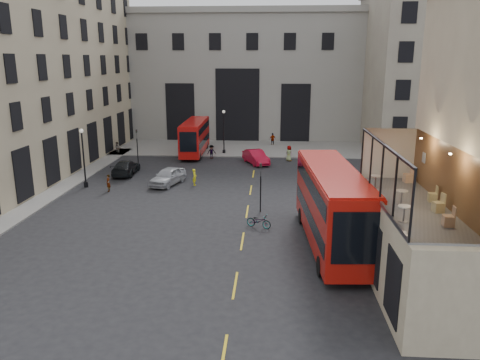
# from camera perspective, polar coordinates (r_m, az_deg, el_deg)

# --- Properties ---
(ground) EXTENTS (140.00, 140.00, 0.00)m
(ground) POSITION_cam_1_polar(r_m,az_deg,el_deg) (24.70, 4.15, -12.81)
(ground) COLOR black
(ground) RESTS_ON ground
(host_frontage) EXTENTS (3.00, 11.00, 4.50)m
(host_frontage) POSITION_cam_1_polar(r_m,az_deg,el_deg) (24.69, 19.66, -7.93)
(host_frontage) COLOR #BEB08E
(host_frontage) RESTS_ON ground
(cafe_floor) EXTENTS (3.00, 10.00, 0.10)m
(cafe_floor) POSITION_cam_1_polar(r_m,az_deg,el_deg) (23.94, 20.13, -2.83)
(cafe_floor) COLOR slate
(cafe_floor) RESTS_ON host_frontage
(gateway) EXTENTS (35.00, 10.60, 18.00)m
(gateway) POSITION_cam_1_polar(r_m,az_deg,el_deg) (70.10, -0.02, 13.02)
(gateway) COLOR gray
(gateway) RESTS_ON ground
(building_right) EXTENTS (16.60, 18.60, 20.00)m
(building_right) POSITION_cam_1_polar(r_m,az_deg,el_deg) (65.14, 22.56, 12.70)
(building_right) COLOR #9D967E
(building_right) RESTS_ON ground
(pavement_far) EXTENTS (40.00, 12.00, 0.12)m
(pavement_far) POSITION_cam_1_polar(r_m,az_deg,el_deg) (61.25, -1.59, 4.00)
(pavement_far) COLOR slate
(pavement_far) RESTS_ON ground
(traffic_light_near) EXTENTS (0.16, 0.20, 3.80)m
(traffic_light_near) POSITION_cam_1_polar(r_m,az_deg,el_deg) (35.09, 2.53, -0.14)
(traffic_light_near) COLOR black
(traffic_light_near) RESTS_ON ground
(traffic_light_far) EXTENTS (0.16, 0.20, 3.80)m
(traffic_light_far) POSITION_cam_1_polar(r_m,az_deg,el_deg) (52.81, -12.44, 4.55)
(traffic_light_far) COLOR black
(traffic_light_far) RESTS_ON ground
(street_lamp_a) EXTENTS (0.36, 0.36, 5.33)m
(street_lamp_a) POSITION_cam_1_polar(r_m,az_deg,el_deg) (44.21, -18.49, 2.17)
(street_lamp_a) COLOR black
(street_lamp_a) RESTS_ON ground
(street_lamp_b) EXTENTS (0.36, 0.36, 5.33)m
(street_lamp_b) POSITION_cam_1_polar(r_m,az_deg,el_deg) (56.93, -1.98, 5.57)
(street_lamp_b) COLOR black
(street_lamp_b) RESTS_ON ground
(bus_near) EXTENTS (3.59, 12.48, 4.92)m
(bus_near) POSITION_cam_1_polar(r_m,az_deg,el_deg) (29.22, 11.11, -2.77)
(bus_near) COLOR #AD120C
(bus_near) RESTS_ON ground
(bus_far) EXTENTS (2.49, 10.20, 4.06)m
(bus_far) POSITION_cam_1_polar(r_m,az_deg,el_deg) (57.04, -5.53, 5.41)
(bus_far) COLOR #B40F0C
(bus_far) RESTS_ON ground
(car_a) EXTENTS (3.11, 4.91, 1.56)m
(car_a) POSITION_cam_1_polar(r_m,az_deg,el_deg) (43.71, -8.79, 0.45)
(car_a) COLOR #AAACB2
(car_a) RESTS_ON ground
(car_b) EXTENTS (3.35, 4.90, 1.53)m
(car_b) POSITION_cam_1_polar(r_m,az_deg,el_deg) (51.82, 1.95, 2.83)
(car_b) COLOR #AF0A24
(car_b) RESTS_ON ground
(car_c) EXTENTS (2.22, 5.03, 1.44)m
(car_c) POSITION_cam_1_polar(r_m,az_deg,el_deg) (48.38, -13.75, 1.50)
(car_c) COLOR black
(car_c) RESTS_ON ground
(bicycle) EXTENTS (1.91, 1.29, 0.95)m
(bicycle) POSITION_cam_1_polar(r_m,az_deg,el_deg) (32.40, 2.30, -5.02)
(bicycle) COLOR gray
(bicycle) RESTS_ON ground
(cyclist) EXTENTS (0.38, 0.57, 1.55)m
(cyclist) POSITION_cam_1_polar(r_m,az_deg,el_deg) (43.12, -5.56, 0.35)
(cyclist) COLOR #FFF31A
(cyclist) RESTS_ON ground
(pedestrian_a) EXTENTS (0.81, 0.67, 1.55)m
(pedestrian_a) POSITION_cam_1_polar(r_m,az_deg,el_deg) (58.54, -14.69, 3.74)
(pedestrian_a) COLOR gray
(pedestrian_a) RESTS_ON ground
(pedestrian_b) EXTENTS (1.18, 0.93, 1.61)m
(pedestrian_b) POSITION_cam_1_polar(r_m,az_deg,el_deg) (54.49, -3.49, 3.44)
(pedestrian_b) COLOR gray
(pedestrian_b) RESTS_ON ground
(pedestrian_c) EXTENTS (1.07, 0.82, 1.69)m
(pedestrian_c) POSITION_cam_1_polar(r_m,az_deg,el_deg) (62.81, 4.00, 4.97)
(pedestrian_c) COLOR gray
(pedestrian_c) RESTS_ON ground
(pedestrian_d) EXTENTS (1.02, 0.99, 1.77)m
(pedestrian_d) POSITION_cam_1_polar(r_m,az_deg,el_deg) (53.44, 5.99, 3.25)
(pedestrian_d) COLOR gray
(pedestrian_d) RESTS_ON ground
(pedestrian_e) EXTENTS (0.50, 0.63, 1.52)m
(pedestrian_e) POSITION_cam_1_polar(r_m,az_deg,el_deg) (42.51, -15.77, -0.37)
(pedestrian_e) COLOR gray
(pedestrian_e) RESTS_ON ground
(cafe_table_near) EXTENTS (0.57, 0.57, 0.71)m
(cafe_table_near) POSITION_cam_1_polar(r_m,az_deg,el_deg) (21.08, 19.39, -3.61)
(cafe_table_near) COLOR white
(cafe_table_near) RESTS_ON cafe_floor
(cafe_table_mid) EXTENTS (0.55, 0.55, 0.69)m
(cafe_table_mid) POSITION_cam_1_polar(r_m,az_deg,el_deg) (23.51, 19.12, -1.76)
(cafe_table_mid) COLOR beige
(cafe_table_mid) RESTS_ON cafe_floor
(cafe_table_far) EXTENTS (0.53, 0.53, 0.67)m
(cafe_table_far) POSITION_cam_1_polar(r_m,az_deg,el_deg) (26.18, 16.21, 0.06)
(cafe_table_far) COLOR beige
(cafe_table_far) RESTS_ON cafe_floor
(cafe_chair_a) EXTENTS (0.45, 0.45, 0.87)m
(cafe_chair_a) POSITION_cam_1_polar(r_m,az_deg,el_deg) (21.27, 24.10, -4.50)
(cafe_chair_a) COLOR tan
(cafe_chair_a) RESTS_ON cafe_floor
(cafe_chair_b) EXTENTS (0.50, 0.50, 0.88)m
(cafe_chair_b) POSITION_cam_1_polar(r_m,az_deg,el_deg) (23.00, 23.05, -2.98)
(cafe_chair_b) COLOR tan
(cafe_chair_b) RESTS_ON cafe_floor
(cafe_chair_c) EXTENTS (0.42, 0.42, 0.79)m
(cafe_chair_c) POSITION_cam_1_polar(r_m,az_deg,el_deg) (24.58, 22.43, -1.90)
(cafe_chair_c) COLOR tan
(cafe_chair_c) RESTS_ON cafe_floor
(cafe_chair_d) EXTENTS (0.50, 0.50, 0.91)m
(cafe_chair_d) POSITION_cam_1_polar(r_m,az_deg,el_deg) (27.88, 19.83, 0.29)
(cafe_chair_d) COLOR #DBA77E
(cafe_chair_d) RESTS_ON cafe_floor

